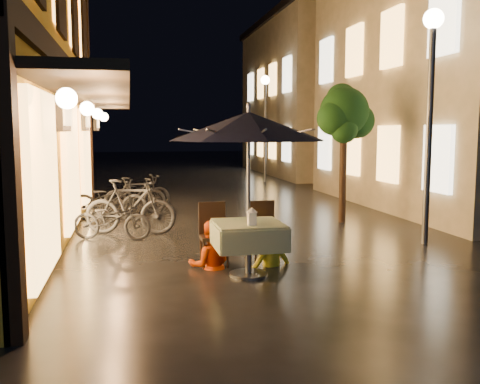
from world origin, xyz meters
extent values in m
plane|color=black|center=(0.00, 0.00, 0.00)|extent=(90.00, 90.00, 0.00)
cube|color=black|center=(-3.47, 4.00, 3.30)|extent=(0.12, 11.00, 0.35)
cube|color=black|center=(-2.90, 4.00, 2.75)|extent=(1.20, 10.50, 0.12)
cube|color=#FFB454|center=(-3.44, 5.50, 4.60)|extent=(0.10, 0.90, 1.50)
cube|color=#FFB454|center=(-3.44, 8.00, 4.60)|extent=(0.10, 0.90, 1.50)
cube|color=#FFB454|center=(-3.44, 0.50, 1.40)|extent=(0.10, 2.20, 2.40)
cube|color=#FFB454|center=(-3.44, 4.00, 1.40)|extent=(0.10, 2.20, 2.40)
cube|color=#FFB454|center=(-3.44, 7.50, 1.40)|extent=(0.10, 2.20, 2.40)
cube|color=#FFB454|center=(3.95, 3.20, 1.50)|extent=(0.10, 1.00, 1.40)
cube|color=#FFB454|center=(3.95, 3.20, 4.30)|extent=(0.10, 1.00, 1.40)
cube|color=#FFB454|center=(3.95, 5.40, 1.50)|extent=(0.10, 1.00, 1.40)
cube|color=#FFB454|center=(3.95, 5.40, 4.30)|extent=(0.10, 1.00, 1.40)
cube|color=#FFB454|center=(3.95, 7.60, 1.50)|extent=(0.10, 1.00, 1.40)
cube|color=#FFB454|center=(3.95, 7.60, 4.30)|extent=(0.10, 1.00, 1.40)
cube|color=#FFB454|center=(3.95, 9.80, 1.50)|extent=(0.10, 1.00, 1.40)
cube|color=#FFB454|center=(3.95, 9.80, 4.30)|extent=(0.10, 1.00, 1.40)
cube|color=#C1AE93|center=(7.50, 18.00, 3.50)|extent=(7.00, 10.00, 7.00)
cube|color=black|center=(7.50, 18.00, 7.15)|extent=(7.30, 10.30, 0.30)
cube|color=#FFB454|center=(3.95, 14.20, 1.50)|extent=(0.10, 1.00, 1.40)
cube|color=#FFB454|center=(3.95, 14.20, 4.30)|extent=(0.10, 1.00, 1.40)
cube|color=#FFB454|center=(3.95, 16.40, 1.50)|extent=(0.10, 1.00, 1.40)
cube|color=#FFB454|center=(3.95, 16.40, 4.30)|extent=(0.10, 1.00, 1.40)
cube|color=#FFB454|center=(3.95, 18.60, 1.50)|extent=(0.10, 1.00, 1.40)
cube|color=#FFB454|center=(3.95, 18.60, 4.30)|extent=(0.10, 1.00, 1.40)
cube|color=#FFB454|center=(3.95, 20.80, 1.50)|extent=(0.10, 1.00, 1.40)
cube|color=#FFB454|center=(3.95, 20.80, 4.30)|extent=(0.10, 1.00, 1.40)
cylinder|color=black|center=(2.40, 4.50, 1.10)|extent=(0.16, 0.16, 2.20)
sphere|color=black|center=(2.40, 4.50, 2.50)|extent=(1.10, 1.10, 1.10)
sphere|color=black|center=(2.75, 4.60, 2.30)|extent=(0.80, 0.80, 0.80)
sphere|color=black|center=(2.10, 4.35, 2.35)|extent=(0.76, 0.76, 0.76)
sphere|color=black|center=(2.45, 4.80, 2.80)|extent=(0.70, 0.70, 0.70)
sphere|color=black|center=(2.30, 4.25, 2.10)|extent=(0.60, 0.60, 0.60)
cylinder|color=#59595E|center=(3.00, 2.00, 2.00)|extent=(0.12, 0.12, 4.00)
sphere|color=#FFE6BC|center=(3.00, 2.00, 4.05)|extent=(0.36, 0.36, 0.36)
cylinder|color=#59595E|center=(3.00, 14.00, 2.00)|extent=(0.12, 0.12, 4.00)
sphere|color=#FFE6BC|center=(3.00, 14.00, 4.05)|extent=(0.36, 0.36, 0.36)
cylinder|color=#59595E|center=(-0.68, 0.53, 0.36)|extent=(0.10, 0.10, 0.72)
cylinder|color=#59595E|center=(-0.68, 0.53, 0.02)|extent=(0.56, 0.56, 0.04)
cube|color=#2A5836|center=(-0.68, 0.53, 0.75)|extent=(0.95, 0.95, 0.06)
cube|color=#2A5836|center=(-0.20, 0.53, 0.58)|extent=(0.04, 0.95, 0.33)
cube|color=#2A5836|center=(-1.15, 0.53, 0.58)|extent=(0.04, 0.95, 0.33)
cube|color=#2A5836|center=(-0.68, 1.01, 0.58)|extent=(0.95, 0.04, 0.33)
cube|color=#2A5836|center=(-0.68, 0.06, 0.58)|extent=(0.95, 0.04, 0.33)
cylinder|color=#59595E|center=(-0.68, 0.53, 1.15)|extent=(0.05, 0.05, 2.30)
cone|color=black|center=(-0.68, 0.53, 2.15)|extent=(2.25, 2.25, 0.40)
cylinder|color=#59595E|center=(-0.68, 0.53, 2.40)|extent=(0.06, 0.06, 0.12)
cube|color=black|center=(-1.08, 1.18, 0.45)|extent=(0.42, 0.42, 0.05)
cube|color=black|center=(-1.08, 1.37, 0.70)|extent=(0.42, 0.04, 0.55)
cylinder|color=black|center=(-1.26, 1.00, 0.21)|extent=(0.04, 0.04, 0.43)
cylinder|color=black|center=(-0.90, 1.00, 0.21)|extent=(0.04, 0.04, 0.43)
cylinder|color=black|center=(-1.26, 1.36, 0.21)|extent=(0.04, 0.04, 0.43)
cylinder|color=black|center=(-0.90, 1.36, 0.21)|extent=(0.04, 0.04, 0.43)
cube|color=black|center=(-0.28, 1.18, 0.45)|extent=(0.42, 0.42, 0.05)
cube|color=black|center=(-0.28, 1.37, 0.70)|extent=(0.42, 0.04, 0.55)
cylinder|color=black|center=(-0.46, 1.00, 0.21)|extent=(0.04, 0.04, 0.43)
cylinder|color=black|center=(-0.10, 1.00, 0.21)|extent=(0.04, 0.04, 0.43)
cylinder|color=black|center=(-0.46, 1.36, 0.21)|extent=(0.04, 0.04, 0.43)
cylinder|color=black|center=(-0.10, 1.36, 0.21)|extent=(0.04, 0.04, 0.43)
cube|color=white|center=(-0.68, 0.32, 0.87)|extent=(0.11, 0.11, 0.18)
cube|color=#FFD88C|center=(-0.68, 0.32, 0.86)|extent=(0.07, 0.07, 0.12)
cone|color=white|center=(-0.68, 0.32, 0.99)|extent=(0.16, 0.16, 0.07)
imported|color=#C83701|center=(-1.14, 1.12, 0.70)|extent=(0.71, 0.57, 1.40)
imported|color=yellow|center=(-0.22, 1.06, 0.68)|extent=(0.99, 0.76, 1.36)
imported|color=black|center=(-2.68, 3.53, 0.40)|extent=(1.61, 0.95, 0.80)
imported|color=#212228|center=(-2.34, 4.00, 0.56)|extent=(1.92, 0.96, 1.11)
imported|color=black|center=(-2.81, 5.87, 0.47)|extent=(1.88, 0.97, 0.94)
imported|color=black|center=(-2.20, 6.59, 0.47)|extent=(1.62, 0.81, 0.93)
imported|color=black|center=(-2.15, 7.04, 0.47)|extent=(1.89, 1.21, 0.94)
camera|label=1|loc=(-2.32, -6.83, 2.10)|focal=40.00mm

